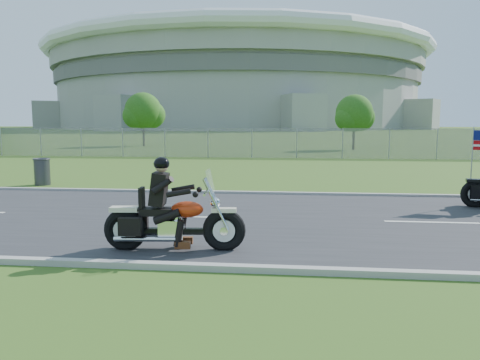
# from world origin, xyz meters

# --- Properties ---
(ground) EXTENTS (420.00, 420.00, 0.00)m
(ground) POSITION_xyz_m (0.00, 0.00, 0.00)
(ground) COLOR #375019
(ground) RESTS_ON ground
(road) EXTENTS (120.00, 8.00, 0.04)m
(road) POSITION_xyz_m (0.00, 0.00, 0.02)
(road) COLOR #28282B
(road) RESTS_ON ground
(curb_north) EXTENTS (120.00, 0.18, 0.12)m
(curb_north) POSITION_xyz_m (0.00, 4.05, 0.05)
(curb_north) COLOR #9E9B93
(curb_north) RESTS_ON ground
(curb_south) EXTENTS (120.00, 0.18, 0.12)m
(curb_south) POSITION_xyz_m (0.00, -4.05, 0.05)
(curb_south) COLOR #9E9B93
(curb_south) RESTS_ON ground
(fence) EXTENTS (60.00, 0.03, 2.00)m
(fence) POSITION_xyz_m (-5.00, 20.00, 1.00)
(fence) COLOR gray
(fence) RESTS_ON ground
(stadium) EXTENTS (140.40, 140.40, 29.20)m
(stadium) POSITION_xyz_m (-20.00, 170.00, 15.58)
(stadium) COLOR #A3A099
(stadium) RESTS_ON ground
(tree_fence_near) EXTENTS (3.52, 3.28, 4.75)m
(tree_fence_near) POSITION_xyz_m (6.04, 30.04, 2.97)
(tree_fence_near) COLOR #382316
(tree_fence_near) RESTS_ON ground
(tree_fence_mid) EXTENTS (3.96, 3.69, 5.30)m
(tree_fence_mid) POSITION_xyz_m (-13.95, 34.04, 3.30)
(tree_fence_mid) COLOR #382316
(tree_fence_mid) RESTS_ON ground
(motorcycle_lead) EXTENTS (2.69, 0.78, 1.81)m
(motorcycle_lead) POSITION_xyz_m (-1.57, -3.00, 0.57)
(motorcycle_lead) COLOR black
(motorcycle_lead) RESTS_ON ground
(trash_can) EXTENTS (0.70, 0.70, 1.01)m
(trash_can) POSITION_xyz_m (-8.90, 5.56, 0.50)
(trash_can) COLOR #3F3F45
(trash_can) RESTS_ON ground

